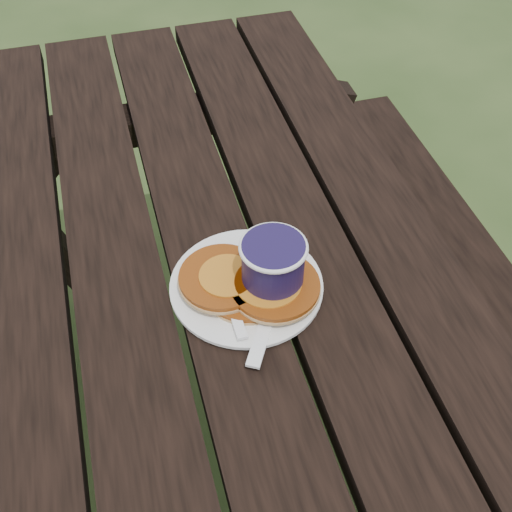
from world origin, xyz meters
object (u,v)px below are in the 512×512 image
object	(u,v)px
plate	(246,286)
pancake_stack	(250,284)
coffee_cup	(273,267)
picnic_table	(240,448)

from	to	relation	value
plate	pancake_stack	size ratio (longest dim) A/B	1.11
plate	coffee_cup	size ratio (longest dim) A/B	2.19
pancake_stack	picnic_table	bearing A→B (deg)	-124.44
picnic_table	coffee_cup	distance (m)	0.45
picnic_table	pancake_stack	xyz separation A→B (m)	(0.04, 0.05, 0.41)
picnic_table	coffee_cup	world-z (taller)	coffee_cup
pancake_stack	coffee_cup	world-z (taller)	coffee_cup
picnic_table	coffee_cup	bearing A→B (deg)	34.38
pancake_stack	coffee_cup	size ratio (longest dim) A/B	1.97
pancake_stack	coffee_cup	bearing A→B (deg)	-9.72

